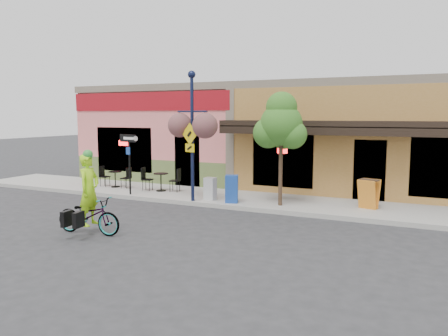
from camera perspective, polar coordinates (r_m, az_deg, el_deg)
name	(u,v)px	position (r m, az deg, el deg)	size (l,w,h in m)	color
ground	(215,212)	(14.41, -1.14, -5.74)	(90.00, 90.00, 0.00)	#2D2D30
sidewalk	(239,199)	(16.17, 1.99, -4.07)	(24.00, 3.00, 0.15)	#9E9B93
curb	(222,206)	(14.87, -0.21, -5.04)	(24.00, 0.12, 0.15)	#A8A59E
building	(284,134)	(21.07, 7.89, 4.39)	(18.20, 8.20, 4.50)	#ED7775
bicycle	(89,216)	(12.23, -17.26, -5.95)	(0.66, 1.90, 1.00)	maroon
cyclist_rider	(89,199)	(12.11, -17.16, -3.89)	(0.69, 0.46, 1.90)	#ADF71A
lamp_post	(192,137)	(15.21, -4.17, 4.11)	(1.45, 0.58, 4.53)	#121938
one_way_sign	(130,165)	(16.91, -12.22, 0.44)	(0.88, 0.19, 2.29)	black
cafe_set_left	(115,177)	(18.84, -14.03, -1.13)	(1.45, 0.72, 0.87)	black
cafe_set_right	(161,179)	(17.52, -8.24, -1.48)	(1.56, 0.78, 0.93)	black
newspaper_box_blue	(232,189)	(15.07, 1.00, -2.75)	(0.43, 0.38, 0.95)	#1A429E
newspaper_box_grey	(210,189)	(15.58, -1.81, -2.72)	(0.37, 0.34, 0.80)	silver
street_tree	(281,149)	(14.55, 7.44, 2.54)	(1.49, 1.49, 3.82)	#3D7A26
sandwich_board	(367,195)	(14.69, 18.13, -3.32)	(0.58, 0.42, 0.96)	orange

